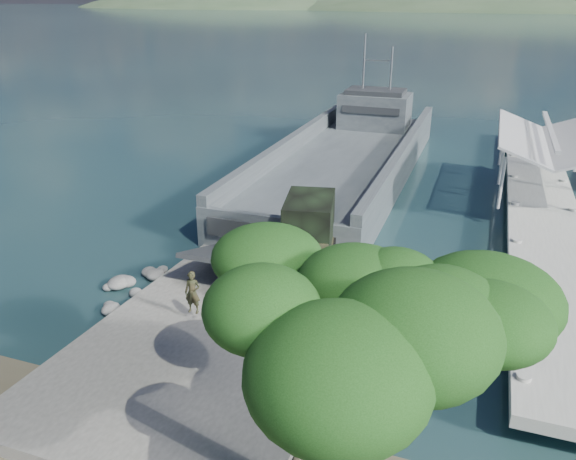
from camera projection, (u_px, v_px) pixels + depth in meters
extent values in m
plane|color=#18343B|center=(239.00, 320.00, 24.56)|extent=(1400.00, 1400.00, 0.00)
cube|color=slate|center=(229.00, 326.00, 23.60)|extent=(10.00, 18.00, 0.50)
cube|color=#ACABA1|center=(541.00, 201.00, 35.77)|extent=(4.00, 44.00, 0.50)
cube|color=#40474B|center=(346.00, 171.00, 43.56)|extent=(9.28, 30.88, 2.57)
cube|color=#40474B|center=(294.00, 143.00, 44.16)|extent=(0.63, 30.88, 1.34)
cube|color=#40474B|center=(404.00, 152.00, 41.48)|extent=(0.63, 30.88, 1.34)
cube|color=#40474B|center=(276.00, 240.00, 30.03)|extent=(9.26, 0.42, 2.68)
cube|color=#40474B|center=(375.00, 111.00, 51.40)|extent=(6.18, 4.12, 3.09)
cube|color=#2B2D30|center=(376.00, 91.00, 50.72)|extent=(5.15, 3.30, 0.41)
cylinder|color=#949699|center=(364.00, 64.00, 50.18)|extent=(0.16, 0.16, 5.15)
cylinder|color=#949699|center=(391.00, 71.00, 49.62)|extent=(0.16, 0.16, 4.12)
cylinder|color=black|center=(274.00, 294.00, 24.41)|extent=(0.66, 1.28, 1.22)
cylinder|color=black|center=(323.00, 297.00, 24.13)|extent=(0.66, 1.28, 1.22)
cylinder|color=black|center=(285.00, 262.00, 27.33)|extent=(0.66, 1.28, 1.22)
cylinder|color=black|center=(329.00, 265.00, 27.05)|extent=(0.66, 1.28, 1.22)
cylinder|color=black|center=(290.00, 246.00, 29.04)|extent=(0.66, 1.28, 1.22)
cylinder|color=black|center=(332.00, 249.00, 28.76)|extent=(0.66, 1.28, 1.22)
cube|color=black|center=(305.00, 266.00, 26.62)|extent=(3.46, 7.42, 0.24)
cube|color=#1D311B|center=(299.00, 271.00, 23.92)|extent=(2.68, 2.31, 1.88)
cube|color=#1D311B|center=(295.00, 294.00, 23.07)|extent=(2.29, 1.26, 0.94)
cube|color=#1D311B|center=(308.00, 248.00, 27.69)|extent=(3.17, 4.71, 0.33)
cube|color=black|center=(309.00, 221.00, 27.33)|extent=(2.93, 3.95, 2.35)
cube|color=#2B2D30|center=(294.00, 312.00, 22.86)|extent=(2.35, 0.70, 0.28)
imported|color=#1D311B|center=(193.00, 301.00, 23.24)|extent=(0.71, 0.49, 1.86)
ellipsoid|color=#183F11|center=(376.00, 348.00, 11.83)|extent=(6.26, 5.82, 2.68)
ellipsoid|color=#183F11|center=(267.00, 257.00, 15.92)|extent=(3.13, 3.13, 1.79)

